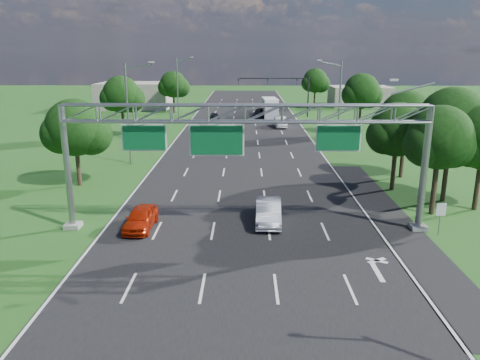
{
  "coord_description": "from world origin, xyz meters",
  "views": [
    {
      "loc": [
        0.31,
        -16.52,
        11.21
      ],
      "look_at": [
        -0.06,
        12.15,
        3.24
      ],
      "focal_mm": 35.0,
      "sensor_mm": 36.0,
      "label": 1
    }
  ],
  "objects_px": {
    "regulatory_sign": "(441,213)",
    "red_coupe": "(141,218)",
    "sign_gantry": "(246,123)",
    "silver_sedan": "(268,212)",
    "box_truck": "(270,108)",
    "traffic_signal": "(288,87)"
  },
  "relations": [
    {
      "from": "regulatory_sign",
      "to": "silver_sedan",
      "type": "bearing_deg",
      "value": 168.61
    },
    {
      "from": "box_truck",
      "to": "red_coupe",
      "type": "bearing_deg",
      "value": -105.43
    },
    {
      "from": "regulatory_sign",
      "to": "red_coupe",
      "type": "height_order",
      "value": "regulatory_sign"
    },
    {
      "from": "red_coupe",
      "to": "regulatory_sign",
      "type": "bearing_deg",
      "value": -0.42
    },
    {
      "from": "regulatory_sign",
      "to": "silver_sedan",
      "type": "xyz_separation_m",
      "value": [
        -10.57,
        2.13,
        -0.73
      ]
    },
    {
      "from": "traffic_signal",
      "to": "box_truck",
      "type": "bearing_deg",
      "value": 178.01
    },
    {
      "from": "traffic_signal",
      "to": "silver_sedan",
      "type": "distance_m",
      "value": 52.38
    },
    {
      "from": "sign_gantry",
      "to": "silver_sedan",
      "type": "height_order",
      "value": "sign_gantry"
    },
    {
      "from": "traffic_signal",
      "to": "red_coupe",
      "type": "distance_m",
      "value": 55.08
    },
    {
      "from": "red_coupe",
      "to": "silver_sedan",
      "type": "bearing_deg",
      "value": 10.57
    },
    {
      "from": "regulatory_sign",
      "to": "sign_gantry",
      "type": "bearing_deg",
      "value": 175.17
    },
    {
      "from": "sign_gantry",
      "to": "regulatory_sign",
      "type": "xyz_separation_m",
      "value": [
        12.07,
        -1.02,
        -5.38
      ]
    },
    {
      "from": "regulatory_sign",
      "to": "silver_sedan",
      "type": "distance_m",
      "value": 10.81
    },
    {
      "from": "regulatory_sign",
      "to": "red_coupe",
      "type": "xyz_separation_m",
      "value": [
        -18.91,
        0.94,
        -0.8
      ]
    },
    {
      "from": "sign_gantry",
      "to": "traffic_signal",
      "type": "height_order",
      "value": "sign_gantry"
    },
    {
      "from": "silver_sedan",
      "to": "box_truck",
      "type": "distance_m",
      "value": 52.07
    },
    {
      "from": "silver_sedan",
      "to": "box_truck",
      "type": "bearing_deg",
      "value": 89.03
    },
    {
      "from": "sign_gantry",
      "to": "silver_sedan",
      "type": "bearing_deg",
      "value": 36.62
    },
    {
      "from": "red_coupe",
      "to": "box_truck",
      "type": "bearing_deg",
      "value": 80.74
    },
    {
      "from": "silver_sedan",
      "to": "regulatory_sign",
      "type": "bearing_deg",
      "value": -9.45
    },
    {
      "from": "box_truck",
      "to": "silver_sedan",
      "type": "bearing_deg",
      "value": -96.68
    },
    {
      "from": "sign_gantry",
      "to": "regulatory_sign",
      "type": "relative_size",
      "value": 11.19
    }
  ]
}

